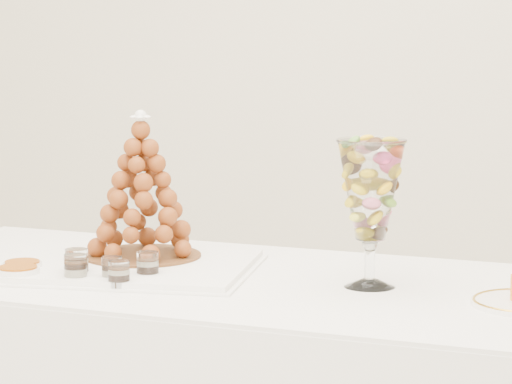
% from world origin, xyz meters
% --- Properties ---
extents(lace_tray, '(0.64, 0.51, 0.02)m').
position_xyz_m(lace_tray, '(-0.32, 0.18, 0.78)').
color(lace_tray, white).
rests_on(lace_tray, buffet_table).
extents(macaron_vase, '(0.15, 0.15, 0.33)m').
position_xyz_m(macaron_vase, '(0.27, 0.20, 0.98)').
color(macaron_vase, white).
rests_on(macaron_vase, buffet_table).
extents(verrine_a, '(0.07, 0.07, 0.07)m').
position_xyz_m(verrine_a, '(-0.38, 0.05, 0.80)').
color(verrine_a, white).
rests_on(verrine_a, buffet_table).
extents(verrine_b, '(0.06, 0.06, 0.06)m').
position_xyz_m(verrine_b, '(-0.29, 0.03, 0.80)').
color(verrine_b, white).
rests_on(verrine_b, buffet_table).
extents(verrine_c, '(0.07, 0.07, 0.07)m').
position_xyz_m(verrine_c, '(-0.22, 0.09, 0.80)').
color(verrine_c, white).
rests_on(verrine_c, buffet_table).
extents(verrine_d, '(0.06, 0.06, 0.07)m').
position_xyz_m(verrine_d, '(-0.36, 0.00, 0.80)').
color(verrine_d, white).
rests_on(verrine_d, buffet_table).
extents(verrine_e, '(0.06, 0.06, 0.06)m').
position_xyz_m(verrine_e, '(-0.25, -0.01, 0.80)').
color(verrine_e, white).
rests_on(verrine_e, buffet_table).
extents(ramekin_back, '(0.09, 0.09, 0.03)m').
position_xyz_m(ramekin_back, '(-0.53, 0.06, 0.78)').
color(ramekin_back, white).
rests_on(ramekin_back, buffet_table).
extents(ramekin_front, '(0.10, 0.10, 0.03)m').
position_xyz_m(ramekin_front, '(-0.50, -0.01, 0.78)').
color(ramekin_front, white).
rests_on(ramekin_front, buffet_table).
extents(croquembouche, '(0.29, 0.29, 0.36)m').
position_xyz_m(croquembouche, '(-0.31, 0.26, 0.96)').
color(croquembouche, brown).
rests_on(croquembouche, lace_tray).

